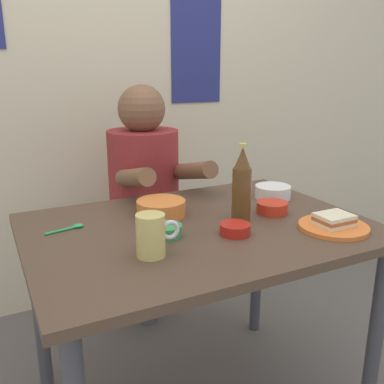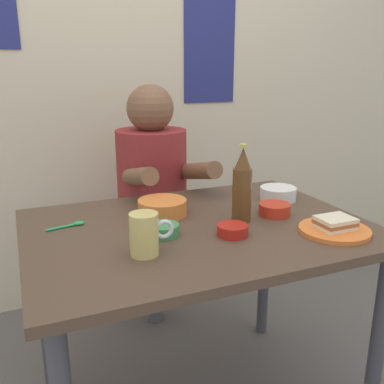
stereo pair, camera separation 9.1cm
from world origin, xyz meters
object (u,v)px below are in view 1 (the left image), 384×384
Objects in this scene: dining_table at (199,251)px; sandwich at (334,219)px; beer_bottle at (242,186)px; rice_bowl_white at (273,191)px; stool at (146,258)px; beer_mug at (152,235)px; plate_orange at (333,227)px; person_seated at (145,175)px.

dining_table is 0.45m from sandwich.
beer_bottle is 0.31m from rice_bowl_white.
dining_table is 2.44× the size of stool.
rice_bowl_white is (0.63, 0.29, -0.03)m from beer_mug.
beer_bottle reaches higher than dining_table.
beer_mug is at bearing -154.98° from rice_bowl_white.
beer_mug reaches higher than stool.
sandwich is (0.00, 0.00, 0.02)m from plate_orange.
plate_orange is 1.75× the size of beer_mug.
beer_bottle is at bearing -80.42° from person_seated.
beer_bottle is at bearing -6.94° from dining_table.
stool is 0.94m from beer_mug.
stool is 4.09× the size of sandwich.
beer_bottle is (0.11, -0.64, 0.09)m from person_seated.
dining_table is at bearing -93.94° from stool.
sandwich is 0.87× the size of beer_mug.
beer_bottle is at bearing 136.54° from sandwich.
person_seated reaches higher than plate_orange.
beer_mug is at bearing -108.91° from stool.
rice_bowl_white is at bearing 25.02° from beer_mug.
stool is at bearing 71.09° from beer_mug.
dining_table is at bearing 34.38° from beer_mug.
plate_orange is at bearing -68.90° from person_seated.
rice_bowl_white is (0.36, -0.48, 0.00)m from person_seated.
rice_bowl_white is at bearing -53.83° from stool.
stool is 1.00m from plate_orange.
beer_bottle reaches higher than sandwich.
rice_bowl_white is at bearing 32.01° from beer_bottle.
sandwich is at bearing 90.00° from plate_orange.
person_seated is at bearing 111.10° from plate_orange.
beer_mug reaches higher than rice_bowl_white.
stool is 2.05× the size of plate_orange.
person_seated is 0.90m from plate_orange.
sandwich is (0.33, -0.86, 0.42)m from stool.
plate_orange is (0.33, -0.84, -0.02)m from person_seated.
dining_table is 0.44m from plate_orange.
stool is 0.42m from person_seated.
beer_bottle is at bearing -80.59° from stool.
dining_table is 0.44m from rice_bowl_white.
sandwich is 0.31m from beer_bottle.
sandwich reaches higher than stool.
stool is at bearing 110.85° from plate_orange.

